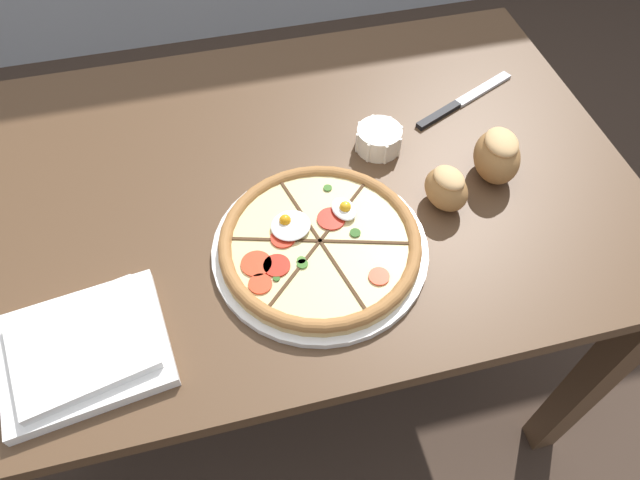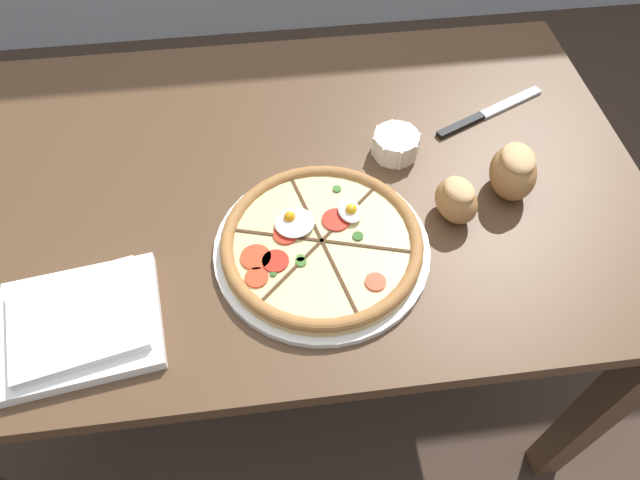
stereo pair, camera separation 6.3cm
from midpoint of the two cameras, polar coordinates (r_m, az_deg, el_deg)
ground_plane at (r=1.66m, az=-2.07°, el=-11.99°), size 12.00×12.00×0.00m
dining_table at (r=1.10m, az=-3.06°, el=2.26°), size 1.32×0.82×0.76m
pizza at (r=0.91m, az=1.96°, el=-0.49°), size 0.35×0.35×0.05m
ramekin_bowl at (r=1.06m, az=9.15°, el=9.38°), size 0.09×0.09×0.04m
napkin_folded at (r=0.89m, az=-21.21°, el=-7.83°), size 0.25×0.22×0.04m
bread_piece_near at (r=0.97m, az=15.16°, el=3.83°), size 0.09×0.10×0.07m
bread_piece_mid at (r=1.03m, az=20.32°, el=6.41°), size 0.09×0.11×0.09m
knife_main at (r=1.20m, az=17.88°, el=11.97°), size 0.24×0.12×0.01m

